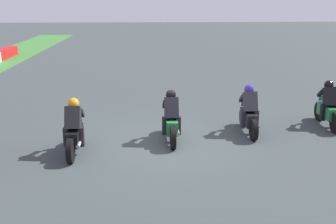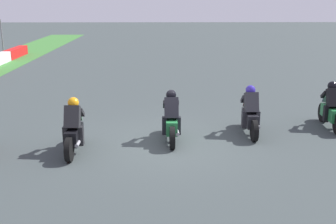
{
  "view_description": "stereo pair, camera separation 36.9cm",
  "coord_description": "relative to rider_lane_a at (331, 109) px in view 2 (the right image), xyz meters",
  "views": [
    {
      "loc": [
        -11.47,
        0.53,
        4.1
      ],
      "look_at": [
        0.1,
        -0.05,
        0.9
      ],
      "focal_mm": 44.58,
      "sensor_mm": 36.0,
      "label": 1
    },
    {
      "loc": [
        -11.48,
        0.16,
        4.1
      ],
      "look_at": [
        0.1,
        -0.05,
        0.9
      ],
      "focal_mm": 44.58,
      "sensor_mm": 36.0,
      "label": 2
    }
  ],
  "objects": [
    {
      "name": "rider_lane_d",
      "position": [
        -2.05,
        7.84,
        0.0
      ],
      "size": [
        2.04,
        0.54,
        1.51
      ],
      "rotation": [
        0.0,
        0.0,
        -0.0
      ],
      "color": "black",
      "rests_on": "ground_plane"
    },
    {
      "name": "rider_lane_a",
      "position": [
        0.0,
        0.0,
        0.0
      ],
      "size": [
        2.04,
        0.55,
        1.51
      ],
      "rotation": [
        0.0,
        0.0,
        -0.04
      ],
      "color": "black",
      "rests_on": "ground_plane"
    },
    {
      "name": "rider_lane_c",
      "position": [
        -1.17,
        5.18,
        0.0
      ],
      "size": [
        2.04,
        0.54,
        1.51
      ],
      "rotation": [
        0.0,
        0.0,
        0.02
      ],
      "color": "black",
      "rests_on": "ground_plane"
    },
    {
      "name": "rider_lane_b",
      "position": [
        -0.57,
        2.74,
        0.0
      ],
      "size": [
        2.04,
        0.54,
        1.51
      ],
      "rotation": [
        0.0,
        0.0,
        -0.01
      ],
      "color": "black",
      "rests_on": "ground_plane"
    },
    {
      "name": "ground_plane",
      "position": [
        -1.35,
        5.33,
        -0.62
      ],
      "size": [
        120.0,
        120.0,
        0.0
      ],
      "primitive_type": "plane",
      "color": "#394242"
    }
  ]
}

